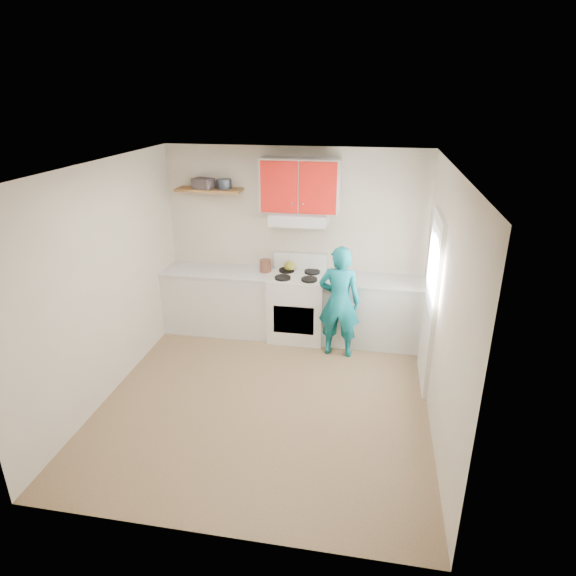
% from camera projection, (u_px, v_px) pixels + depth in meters
% --- Properties ---
extents(floor, '(3.80, 3.80, 0.00)m').
position_uv_depth(floor, '(267.00, 398.00, 5.61)').
color(floor, brown).
rests_on(floor, ground).
extents(ceiling, '(3.60, 3.80, 0.04)m').
position_uv_depth(ceiling, '(262.00, 166.00, 4.64)').
color(ceiling, white).
rests_on(ceiling, floor).
extents(back_wall, '(3.60, 0.04, 2.60)m').
position_uv_depth(back_wall, '(294.00, 242.00, 6.86)').
color(back_wall, beige).
rests_on(back_wall, floor).
extents(front_wall, '(3.60, 0.04, 2.60)m').
position_uv_depth(front_wall, '(204.00, 397.00, 3.39)').
color(front_wall, beige).
rests_on(front_wall, floor).
extents(left_wall, '(0.04, 3.80, 2.60)m').
position_uv_depth(left_wall, '(106.00, 282.00, 5.42)').
color(left_wall, beige).
rests_on(left_wall, floor).
extents(right_wall, '(0.04, 3.80, 2.60)m').
position_uv_depth(right_wall, '(443.00, 305.00, 4.83)').
color(right_wall, beige).
rests_on(right_wall, floor).
extents(door, '(0.05, 0.85, 2.05)m').
position_uv_depth(door, '(431.00, 303.00, 5.57)').
color(door, white).
rests_on(door, floor).
extents(door_glass, '(0.01, 0.55, 0.95)m').
position_uv_depth(door_glass, '(432.00, 267.00, 5.42)').
color(door_glass, white).
rests_on(door_glass, door).
extents(counter_left, '(1.52, 0.60, 0.90)m').
position_uv_depth(counter_left, '(220.00, 301.00, 7.07)').
color(counter_left, silver).
rests_on(counter_left, floor).
extents(counter_right, '(1.32, 0.60, 0.90)m').
position_uv_depth(counter_right, '(372.00, 312.00, 6.71)').
color(counter_right, silver).
rests_on(counter_right, floor).
extents(stove, '(0.76, 0.65, 0.92)m').
position_uv_depth(stove, '(297.00, 307.00, 6.86)').
color(stove, white).
rests_on(stove, floor).
extents(range_hood, '(0.76, 0.44, 0.15)m').
position_uv_depth(range_hood, '(299.00, 218.00, 6.49)').
color(range_hood, silver).
rests_on(range_hood, back_wall).
extents(upper_cabinets, '(1.02, 0.33, 0.70)m').
position_uv_depth(upper_cabinets, '(300.00, 185.00, 6.38)').
color(upper_cabinets, '#B71610').
rests_on(upper_cabinets, back_wall).
extents(shelf, '(0.90, 0.30, 0.04)m').
position_uv_depth(shelf, '(209.00, 190.00, 6.64)').
color(shelf, brown).
rests_on(shelf, back_wall).
extents(books, '(0.31, 0.27, 0.14)m').
position_uv_depth(books, '(203.00, 183.00, 6.60)').
color(books, '#473F43').
rests_on(books, shelf).
extents(tin, '(0.25, 0.25, 0.12)m').
position_uv_depth(tin, '(224.00, 184.00, 6.61)').
color(tin, '#333D4C').
rests_on(tin, shelf).
extents(kettle, '(0.17, 0.17, 0.14)m').
position_uv_depth(kettle, '(290.00, 266.00, 6.85)').
color(kettle, olive).
rests_on(kettle, stove).
extents(crock, '(0.19, 0.19, 0.19)m').
position_uv_depth(crock, '(265.00, 266.00, 6.81)').
color(crock, brown).
rests_on(crock, counter_left).
extents(cutting_board, '(0.31, 0.24, 0.02)m').
position_uv_depth(cutting_board, '(368.00, 280.00, 6.57)').
color(cutting_board, olive).
rests_on(cutting_board, counter_right).
extents(silicone_mat, '(0.32, 0.28, 0.01)m').
position_uv_depth(silicone_mat, '(401.00, 284.00, 6.43)').
color(silicone_mat, red).
rests_on(silicone_mat, counter_right).
extents(person, '(0.57, 0.40, 1.50)m').
position_uv_depth(person, '(339.00, 302.00, 6.29)').
color(person, '#0D6A75').
rests_on(person, floor).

